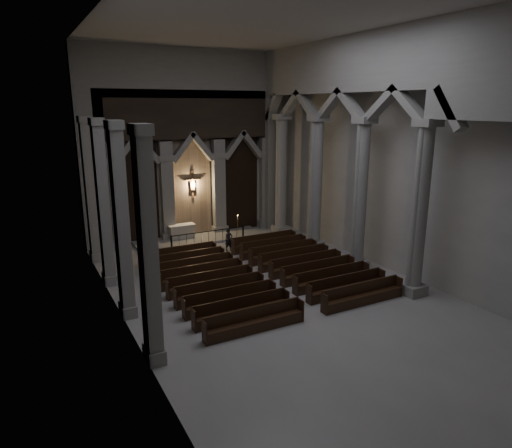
# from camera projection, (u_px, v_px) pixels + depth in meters

# --- Properties ---
(room) EXTENTS (24.00, 24.10, 12.00)m
(room) POSITION_uv_depth(u_px,v_px,m) (287.00, 129.00, 19.07)
(room) COLOR #A29F99
(room) RESTS_ON ground
(sanctuary_wall) EXTENTS (14.00, 0.77, 12.00)m
(sanctuary_wall) POSITION_uv_depth(u_px,v_px,m) (192.00, 137.00, 29.18)
(sanctuary_wall) COLOR gray
(sanctuary_wall) RESTS_ON ground
(right_arcade) EXTENTS (1.00, 24.00, 12.00)m
(right_arcade) POSITION_uv_depth(u_px,v_px,m) (367.00, 121.00, 22.64)
(right_arcade) COLOR gray
(right_arcade) RESTS_ON ground
(left_pilasters) EXTENTS (0.60, 13.00, 8.03)m
(left_pilasters) POSITION_uv_depth(u_px,v_px,m) (112.00, 215.00, 19.93)
(left_pilasters) COLOR gray
(left_pilasters) RESTS_ON ground
(sanctuary_step) EXTENTS (8.50, 2.60, 0.15)m
(sanctuary_step) POSITION_uv_depth(u_px,v_px,m) (200.00, 238.00, 30.03)
(sanctuary_step) COLOR gray
(sanctuary_step) RESTS_ON ground
(altar) EXTENTS (1.74, 0.70, 0.89)m
(altar) POSITION_uv_depth(u_px,v_px,m) (181.00, 231.00, 29.79)
(altar) COLOR #B8B2A2
(altar) RESTS_ON sanctuary_step
(altar_rail) EXTENTS (4.92, 0.09, 0.97)m
(altar_rail) POSITION_uv_depth(u_px,v_px,m) (209.00, 236.00, 28.61)
(altar_rail) COLOR black
(altar_rail) RESTS_ON ground
(candle_stand_left) EXTENTS (0.21, 0.21, 1.25)m
(candle_stand_left) POSITION_uv_depth(u_px,v_px,m) (151.00, 245.00, 27.72)
(candle_stand_left) COLOR #A97C34
(candle_stand_left) RESTS_ON ground
(candle_stand_right) EXTENTS (0.26, 0.26, 1.56)m
(candle_stand_right) POSITION_uv_depth(u_px,v_px,m) (238.00, 232.00, 30.26)
(candle_stand_right) COLOR #A97C34
(candle_stand_right) RESTS_ON ground
(pews) EXTENTS (9.67, 9.48, 0.95)m
(pews) POSITION_uv_depth(u_px,v_px,m) (260.00, 275.00, 22.84)
(pews) COLOR black
(pews) RESTS_ON ground
(worshipper) EXTENTS (0.51, 0.34, 1.37)m
(worshipper) POSITION_uv_depth(u_px,v_px,m) (229.00, 240.00, 27.52)
(worshipper) COLOR black
(worshipper) RESTS_ON ground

